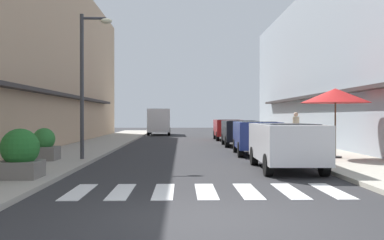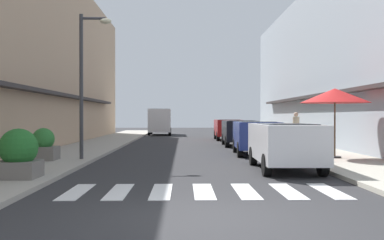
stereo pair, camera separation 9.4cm
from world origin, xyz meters
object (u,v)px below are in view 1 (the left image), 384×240
Objects in this scene: parked_car_far at (239,130)px; delivery_van at (159,119)px; parked_car_near at (286,141)px; planter_midblock at (44,146)px; parked_car_distant at (227,127)px; parked_car_mid at (256,134)px; pedestrian_walking_near at (296,128)px; planter_corner at (20,155)px; street_lamp at (87,71)px; cafe_umbrella at (335,96)px.

parked_car_far is 0.74× the size of delivery_van.
parked_car_near reaches higher than planter_midblock.
parked_car_near is at bearing -15.51° from planter_midblock.
delivery_van is 4.71× the size of planter_midblock.
parked_car_distant reaches higher than planter_midblock.
planter_midblock is at bearing -96.74° from delivery_van.
parked_car_mid is at bearing -90.00° from parked_car_far.
planter_corner is at bearing 117.48° from pedestrian_walking_near.
delivery_van reaches higher than parked_car_mid.
street_lamp is at bearing 14.22° from planter_midblock.
parked_car_distant is 15.54m from cafe_umbrella.
parked_car_mid is 11.01m from planter_corner.
pedestrian_walking_near is at bearing -42.32° from parked_car_far.
parked_car_far is 0.98× the size of parked_car_distant.
delivery_van reaches higher than planter_corner.
parked_car_near is 7.82m from planter_corner.
planter_midblock is 0.65× the size of pedestrian_walking_near.
street_lamp is at bearing 158.56° from parked_car_near.
parked_car_far is 3.58m from pedestrian_walking_near.
parked_car_mid is 1.51× the size of cafe_umbrella.
street_lamp is 4.63× the size of planter_midblock.
parked_car_mid reaches higher than planter_corner.
parked_car_mid is 8.92m from planter_midblock.
parked_car_mid and parked_car_far have the same top height.
planter_corner is 4.82m from planter_midblock.
planter_midblock is at bearing 164.49° from parked_car_near.
planter_midblock is (-8.24, -15.88, -0.29)m from parked_car_distant.
parked_car_near is at bearing -90.00° from parked_car_far.
delivery_van reaches higher than pedestrian_walking_near.
planter_midblock is at bearing -176.66° from cafe_umbrella.
street_lamp reaches higher than planter_corner.
street_lamp is 11.65m from pedestrian_walking_near.
pedestrian_walking_near is at bearing 73.85° from parked_car_near.
delivery_van is 25.00m from planter_midblock.
parked_car_mid is at bearing 47.64° from planter_corner.
cafe_umbrella is at bearing -73.38° from parked_car_far.
parked_car_near and parked_car_far have the same top height.
cafe_umbrella is 11.48m from planter_corner.
parked_car_distant is 3.23× the size of planter_corner.
cafe_umbrella is 2.08× the size of planter_corner.
parked_car_far is 9.11m from cafe_umbrella.
parked_car_mid is 3.14× the size of planter_corner.
cafe_umbrella is at bearing 3.34° from planter_midblock.
parked_car_distant is at bearing -59.27° from delivery_van.
planter_midblock is (-2.93, -24.82, -0.77)m from delivery_van.
pedestrian_walking_near is at bearing 52.52° from parked_car_mid.
delivery_van reaches higher than parked_car_distant.
parked_car_distant is 0.75× the size of delivery_van.
delivery_van is (-5.31, 15.58, 0.49)m from parked_car_far.
cafe_umbrella is (2.57, -8.60, 1.55)m from parked_car_far.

